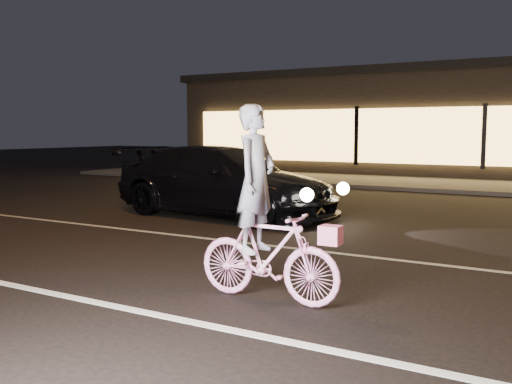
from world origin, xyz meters
The scene contains 7 objects.
ground centered at (0.00, 0.00, 0.00)m, with size 90.00×90.00×0.00m, color black.
lane_stripe_near centered at (0.00, -1.50, 0.00)m, with size 60.00×0.12×0.01m, color silver.
lane_stripe_far centered at (0.00, 2.00, 0.00)m, with size 60.00×0.10×0.01m, color gray.
sidewalk centered at (0.00, 13.00, 0.06)m, with size 30.00×4.00×0.12m, color #383533.
storefront centered at (0.00, 18.97, 2.15)m, with size 25.40×8.42×4.20m.
cyclist centered at (0.07, -0.55, 0.73)m, with size 1.64×0.56×2.06m.
sedan centered at (-3.56, 4.25, 0.73)m, with size 5.26×2.61×1.47m.
Camera 1 is at (2.91, -5.69, 1.79)m, focal length 40.00 mm.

